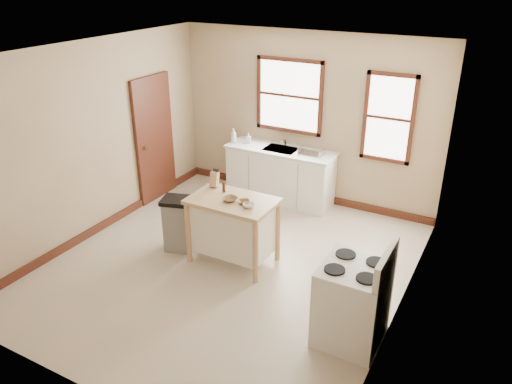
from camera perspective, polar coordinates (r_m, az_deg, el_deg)
floor at (r=6.84m, az=-3.18°, el=-8.29°), size 5.00×5.00×0.00m
ceiling at (r=5.82m, az=-3.84°, el=15.56°), size 5.00×5.00×0.00m
wall_back at (r=8.30m, az=5.71°, el=8.33°), size 4.50×0.04×2.80m
wall_left at (r=7.56m, az=-18.21°, el=5.57°), size 0.04×5.00×2.80m
wall_right at (r=5.44m, az=17.13°, el=-1.68°), size 0.04×5.00×2.80m
window_main at (r=8.31m, az=3.83°, el=10.91°), size 1.17×0.06×1.22m
window_side at (r=7.83m, az=14.92°, el=8.14°), size 0.77×0.06×1.37m
door_left at (r=8.53m, az=-11.53°, el=5.95°), size 0.06×0.90×2.10m
baseboard_back at (r=8.74m, az=5.27°, el=-0.18°), size 4.50×0.04×0.12m
baseboard_left at (r=8.05m, az=-16.82°, el=-3.49°), size 0.04×5.00×0.12m
sink_counter at (r=8.47m, az=2.78°, el=2.01°), size 1.86×0.62×0.92m
faucet at (r=8.42m, az=3.40°, el=6.01°), size 0.03×0.03×0.22m
soap_bottle_a at (r=8.57m, az=-2.57°, el=6.45°), size 0.11×0.11×0.25m
soap_bottle_b at (r=8.54m, az=-0.87°, el=6.16°), size 0.10×0.10×0.17m
dish_rack at (r=8.09m, az=6.35°, el=4.64°), size 0.41×0.32×0.10m
kitchen_island at (r=6.70m, az=-2.63°, el=-4.42°), size 1.13×0.73×0.92m
knife_block at (r=6.84m, az=-4.77°, el=1.40°), size 0.12×0.12×0.20m
pepper_grinder at (r=6.68m, az=-3.70°, el=0.59°), size 0.05×0.05×0.15m
bowl_a at (r=6.44m, az=-2.98°, el=-0.82°), size 0.24×0.24×0.05m
bowl_b at (r=6.38m, az=-1.39°, el=-1.13°), size 0.21×0.21×0.04m
bowl_c at (r=6.26m, az=-0.85°, el=-1.56°), size 0.16×0.16×0.05m
trash_bin at (r=7.08m, az=-8.86°, el=-3.63°), size 0.49×0.44×0.79m
gas_stove at (r=5.41m, az=11.05°, el=-11.18°), size 0.73×0.73×1.17m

